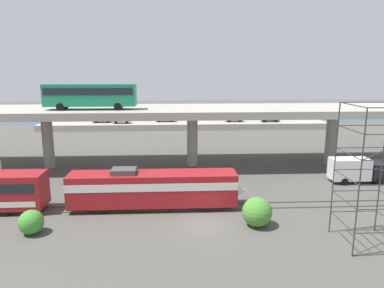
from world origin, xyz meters
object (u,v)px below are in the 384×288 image
(service_truck_east, at_px, (356,169))
(parked_car_5, at_px, (234,118))
(scaffolding_tower, at_px, (372,172))
(parked_car_6, at_px, (102,119))
(train_locomotive, at_px, (161,187))
(transit_bus_on_overpass, at_px, (91,94))
(parked_car_0, at_px, (165,118))
(parked_car_1, at_px, (270,119))
(parked_car_3, at_px, (122,120))
(parked_car_7, at_px, (104,118))
(parked_car_2, at_px, (214,117))
(parked_car_4, at_px, (144,117))

(service_truck_east, distance_m, parked_car_5, 43.20)
(scaffolding_tower, distance_m, parked_car_5, 57.95)
(parked_car_5, height_order, parked_car_6, same)
(train_locomotive, height_order, transit_bus_on_overpass, transit_bus_on_overpass)
(scaffolding_tower, height_order, parked_car_0, scaffolding_tower)
(parked_car_1, bearing_deg, parked_car_5, -4.80)
(parked_car_0, xyz_separation_m, parked_car_5, (16.59, -0.93, -0.00))
(parked_car_0, distance_m, parked_car_1, 25.09)
(service_truck_east, distance_m, parked_car_1, 41.77)
(scaffolding_tower, bearing_deg, parked_car_0, 106.42)
(parked_car_3, xyz_separation_m, parked_car_7, (-4.72, 3.88, 0.00))
(transit_bus_on_overpass, relative_size, parked_car_2, 2.63)
(parked_car_0, height_order, parked_car_7, same)
(parked_car_3, distance_m, parked_car_4, 6.78)
(parked_car_0, xyz_separation_m, parked_car_2, (12.09, 2.74, -0.00))
(parked_car_6, bearing_deg, parked_car_5, 179.37)
(transit_bus_on_overpass, bearing_deg, parked_car_1, 45.41)
(train_locomotive, height_order, parked_car_4, train_locomotive)
(parked_car_1, xyz_separation_m, parked_car_6, (-39.83, 1.05, 0.00))
(service_truck_east, relative_size, parked_car_1, 1.59)
(transit_bus_on_overpass, height_order, parked_car_6, transit_bus_on_overpass)
(transit_bus_on_overpass, xyz_separation_m, parked_car_2, (21.09, 38.91, -8.31))
(train_locomotive, height_order, parked_car_2, train_locomotive)
(parked_car_5, distance_m, parked_car_6, 31.39)
(scaffolding_tower, distance_m, parked_car_3, 62.95)
(train_locomotive, distance_m, transit_bus_on_overpass, 19.17)
(parked_car_7, bearing_deg, parked_car_5, -4.79)
(scaffolding_tower, bearing_deg, transit_bus_on_overpass, 139.36)
(service_truck_east, bearing_deg, parked_car_7, 131.00)
(transit_bus_on_overpass, height_order, parked_car_1, transit_bus_on_overpass)
(parked_car_0, bearing_deg, parked_car_7, 173.44)
(parked_car_6, bearing_deg, parked_car_2, -172.94)
(service_truck_east, xyz_separation_m, scaffolding_tower, (-7.15, -15.35, 4.36))
(parked_car_1, bearing_deg, transit_bus_on_overpass, 45.41)
(scaffolding_tower, distance_m, parked_car_1, 57.76)
(parked_car_0, bearing_deg, parked_car_6, -177.72)
(scaffolding_tower, xyz_separation_m, parked_car_3, (-27.33, 56.57, -3.83))
(parked_car_6, distance_m, parked_car_7, 2.28)
(parked_car_5, bearing_deg, scaffolding_tower, 90.72)
(train_locomotive, distance_m, parked_car_5, 51.99)
(parked_car_7, bearing_deg, transit_bus_on_overpass, -81.37)
(scaffolding_tower, relative_size, parked_car_4, 2.64)
(parked_car_1, xyz_separation_m, parked_car_7, (-39.78, 3.34, 0.00))
(train_locomotive, height_order, parked_car_5, train_locomotive)
(parked_car_2, bearing_deg, parked_car_6, 7.06)
(scaffolding_tower, bearing_deg, parked_car_2, 94.85)
(service_truck_east, bearing_deg, parked_car_4, 122.86)
(parked_car_2, bearing_deg, scaffolding_tower, 94.85)
(parked_car_2, xyz_separation_m, parked_car_3, (-22.11, -4.92, -0.00))
(parked_car_0, bearing_deg, parked_car_5, -3.21)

